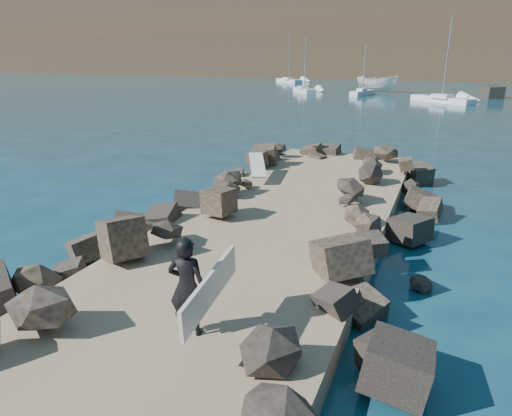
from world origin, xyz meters
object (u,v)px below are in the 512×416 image
at_px(sailboat_a, 304,90).
at_px(boat_imported, 377,84).
at_px(surfboard_resting, 257,168).
at_px(surfer_with_board, 190,287).

bearing_deg(sailboat_a, boat_imported, 30.11).
relative_size(surfboard_resting, boat_imported, 0.36).
xyz_separation_m(boat_imported, sailboat_a, (-9.35, -5.42, -0.84)).
height_order(surfboard_resting, boat_imported, boat_imported).
distance_m(surfer_with_board, sailboat_a, 60.80).
relative_size(surfboard_resting, sailboat_a, 0.28).
relative_size(boat_imported, surfer_with_board, 2.77).
bearing_deg(surfer_with_board, boat_imported, 95.60).
xyz_separation_m(surfboard_resting, boat_imported, (-3.37, 54.03, 0.16)).
bearing_deg(boat_imported, sailboat_a, 131.36).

